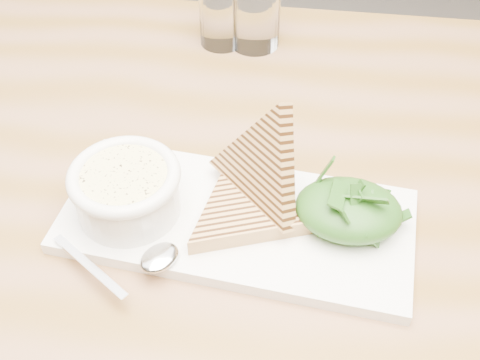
% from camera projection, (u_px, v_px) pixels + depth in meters
% --- Properties ---
extents(table_top, '(1.20, 0.83, 0.04)m').
position_uv_depth(table_top, '(154.00, 176.00, 0.73)').
color(table_top, brown).
rests_on(table_top, ground).
extents(platter, '(0.38, 0.19, 0.01)m').
position_uv_depth(platter, '(237.00, 221.00, 0.64)').
color(platter, white).
rests_on(platter, table_top).
extents(soup_bowl, '(0.11, 0.11, 0.04)m').
position_uv_depth(soup_bowl, '(128.00, 195.00, 0.63)').
color(soup_bowl, white).
rests_on(soup_bowl, platter).
extents(soup, '(0.09, 0.09, 0.01)m').
position_uv_depth(soup, '(124.00, 177.00, 0.61)').
color(soup, '#ECDF91').
rests_on(soup, soup_bowl).
extents(bowl_rim, '(0.12, 0.12, 0.01)m').
position_uv_depth(bowl_rim, '(124.00, 176.00, 0.61)').
color(bowl_rim, white).
rests_on(bowl_rim, soup_bowl).
extents(sandwich_flat, '(0.20, 0.20, 0.02)m').
position_uv_depth(sandwich_flat, '(243.00, 212.00, 0.63)').
color(sandwich_flat, '#B4854E').
rests_on(sandwich_flat, platter).
extents(sandwich_lean, '(0.20, 0.20, 0.17)m').
position_uv_depth(sandwich_lean, '(262.00, 166.00, 0.62)').
color(sandwich_lean, '#B4854E').
rests_on(sandwich_lean, sandwich_flat).
extents(salad_base, '(0.11, 0.09, 0.04)m').
position_uv_depth(salad_base, '(348.00, 210.00, 0.62)').
color(salad_base, '#184B15').
rests_on(salad_base, platter).
extents(arugula_pile, '(0.11, 0.10, 0.05)m').
position_uv_depth(arugula_pile, '(349.00, 206.00, 0.61)').
color(arugula_pile, '#2C5117').
rests_on(arugula_pile, platter).
extents(spoon_bowl, '(0.05, 0.05, 0.01)m').
position_uv_depth(spoon_bowl, '(159.00, 257.00, 0.59)').
color(spoon_bowl, silver).
rests_on(spoon_bowl, platter).
extents(spoon_handle, '(0.10, 0.07, 0.00)m').
position_uv_depth(spoon_handle, '(90.00, 266.00, 0.59)').
color(spoon_handle, silver).
rests_on(spoon_handle, platter).
extents(glass_near, '(0.06, 0.06, 0.10)m').
position_uv_depth(glass_near, '(221.00, 12.00, 0.87)').
color(glass_near, white).
rests_on(glass_near, table_top).
extents(glass_far, '(0.07, 0.07, 0.11)m').
position_uv_depth(glass_far, '(255.00, 10.00, 0.86)').
color(glass_far, white).
rests_on(glass_far, table_top).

